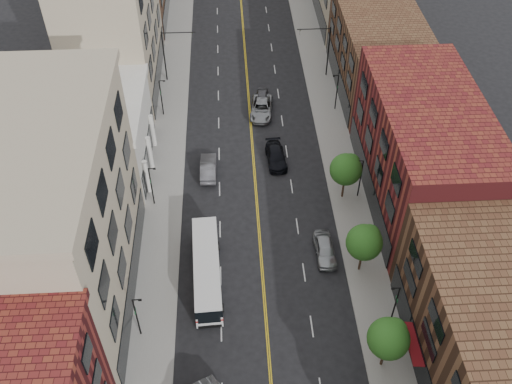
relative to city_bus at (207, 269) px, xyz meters
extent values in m
cube|color=gray|center=(-4.78, 21.34, -1.56)|extent=(4.00, 110.00, 0.15)
cube|color=gray|center=(15.22, 21.34, -1.56)|extent=(4.00, 110.00, 0.15)
cube|color=tan|center=(-11.78, -0.66, 7.37)|extent=(10.00, 22.00, 18.00)
cube|color=silver|center=(-11.78, 17.34, 2.37)|extent=(10.00, 14.00, 8.00)
cube|color=tan|center=(-11.78, 34.34, 7.37)|extent=(10.00, 20.00, 18.00)
cube|color=#533221|center=(22.22, -13.66, 3.37)|extent=(10.00, 26.00, 10.00)
cube|color=maroon|center=(22.22, 10.34, 4.37)|extent=(10.00, 22.00, 12.00)
cube|color=#533221|center=(22.22, 31.34, 3.37)|extent=(10.00, 20.00, 10.00)
cylinder|color=black|center=(14.52, -9.66, -0.23)|extent=(0.22, 0.22, 2.50)
sphere|color=#245E1A|center=(14.52, -9.66, 2.41)|extent=(3.40, 3.40, 3.40)
sphere|color=#245E1A|center=(15.02, -9.26, 2.92)|extent=(2.04, 2.04, 2.04)
cylinder|color=black|center=(14.52, 0.34, -0.23)|extent=(0.22, 0.22, 2.50)
sphere|color=#245E1A|center=(14.52, 0.34, 2.41)|extent=(3.40, 3.40, 3.40)
sphere|color=#245E1A|center=(15.02, 0.74, 2.92)|extent=(2.04, 2.04, 2.04)
cylinder|color=black|center=(14.52, 10.34, -0.23)|extent=(0.22, 0.22, 2.50)
sphere|color=#245E1A|center=(14.52, 10.34, 2.41)|extent=(3.40, 3.40, 3.40)
sphere|color=#245E1A|center=(15.02, 10.74, 2.92)|extent=(2.04, 2.04, 2.04)
cylinder|color=black|center=(-5.78, -5.66, 1.02)|extent=(0.14, 0.14, 5.00)
cylinder|color=black|center=(-5.43, -5.66, 3.52)|extent=(0.70, 0.10, 0.10)
cube|color=black|center=(-5.18, -5.66, 3.47)|extent=(0.28, 0.14, 0.14)
cube|color=#19592D|center=(-5.78, -5.66, 1.92)|extent=(0.04, 0.55, 0.35)
cylinder|color=black|center=(-5.78, 10.34, 1.02)|extent=(0.14, 0.14, 5.00)
cylinder|color=black|center=(-5.43, 10.34, 3.52)|extent=(0.70, 0.10, 0.10)
cube|color=black|center=(-5.18, 10.34, 3.47)|extent=(0.28, 0.14, 0.14)
cube|color=#19592D|center=(-5.78, 10.34, 1.92)|extent=(0.04, 0.55, 0.35)
cylinder|color=black|center=(-5.78, 26.34, 1.02)|extent=(0.14, 0.14, 5.00)
cylinder|color=black|center=(-5.43, 26.34, 3.52)|extent=(0.70, 0.10, 0.10)
cube|color=black|center=(-5.18, 26.34, 3.47)|extent=(0.28, 0.14, 0.14)
cube|color=#19592D|center=(-5.78, 26.34, 1.92)|extent=(0.04, 0.55, 0.35)
cylinder|color=black|center=(16.22, -5.66, 1.02)|extent=(0.14, 0.14, 5.00)
cylinder|color=black|center=(15.87, -5.66, 3.52)|extent=(0.70, 0.10, 0.10)
cube|color=black|center=(15.62, -5.66, 3.47)|extent=(0.28, 0.14, 0.14)
cube|color=#19592D|center=(16.22, -5.66, 1.92)|extent=(0.04, 0.55, 0.35)
cylinder|color=black|center=(16.22, 10.34, 1.02)|extent=(0.14, 0.14, 5.00)
cylinder|color=black|center=(15.87, 10.34, 3.52)|extent=(0.70, 0.10, 0.10)
cube|color=black|center=(15.62, 10.34, 3.47)|extent=(0.28, 0.14, 0.14)
cube|color=#19592D|center=(16.22, 10.34, 1.92)|extent=(0.04, 0.55, 0.35)
cylinder|color=black|center=(16.22, 26.34, 1.02)|extent=(0.14, 0.14, 5.00)
cylinder|color=black|center=(15.87, 26.34, 3.52)|extent=(0.70, 0.10, 0.10)
cube|color=black|center=(15.62, 26.34, 3.47)|extent=(0.28, 0.14, 0.14)
cube|color=#19592D|center=(16.22, 26.34, 1.92)|extent=(0.04, 0.55, 0.35)
cylinder|color=black|center=(-5.78, 34.34, 2.12)|extent=(0.18, 0.18, 7.20)
cylinder|color=black|center=(-3.58, 34.34, 5.52)|extent=(4.40, 0.12, 0.12)
imported|color=black|center=(-1.78, 34.34, 5.12)|extent=(0.15, 0.18, 0.90)
cylinder|color=black|center=(16.22, 34.34, 2.12)|extent=(0.18, 0.18, 7.20)
cylinder|color=black|center=(14.02, 34.34, 5.52)|extent=(4.40, 0.12, 0.12)
imported|color=black|center=(12.22, 34.34, 5.12)|extent=(0.15, 0.18, 0.90)
cube|color=silver|center=(0.00, 0.01, -0.14)|extent=(2.85, 10.98, 2.63)
cube|color=black|center=(0.00, 0.01, 0.50)|extent=(2.89, 11.02, 0.95)
cube|color=#A10D0B|center=(0.00, 0.01, -0.41)|extent=(2.89, 11.02, 0.20)
cube|color=black|center=(0.25, -5.44, 0.09)|extent=(2.00, 0.15, 1.45)
cylinder|color=black|center=(-1.03, -3.67, -1.20)|extent=(0.29, 0.88, 0.87)
cylinder|color=black|center=(1.36, -3.56, -1.20)|extent=(0.29, 0.88, 0.87)
cylinder|color=black|center=(-1.36, 3.58, -1.20)|extent=(0.29, 0.88, 0.87)
cylinder|color=black|center=(1.03, 3.69, -1.20)|extent=(0.29, 0.88, 0.87)
imported|color=#9DA0A4|center=(11.46, 2.41, -0.83)|extent=(2.04, 4.79, 1.61)
imported|color=#525257|center=(0.00, 15.06, -0.81)|extent=(1.78, 5.02, 1.65)
imported|color=black|center=(7.80, 16.65, -0.88)|extent=(2.48, 5.33, 1.51)
imported|color=gray|center=(6.72, 26.04, -0.82)|extent=(3.46, 6.18, 1.63)
imported|color=#4F4E54|center=(6.88, 28.34, -0.93)|extent=(2.16, 4.29, 1.40)
camera|label=1|loc=(2.77, -33.17, 42.01)|focal=40.00mm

